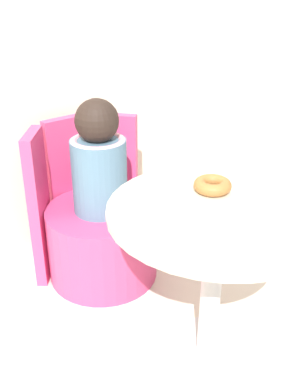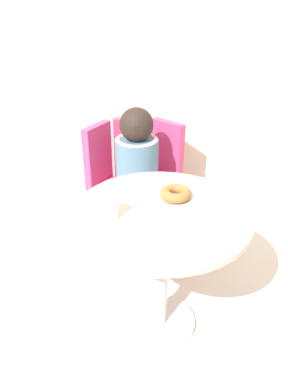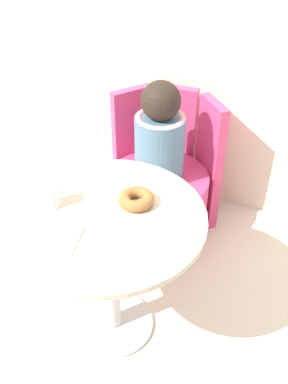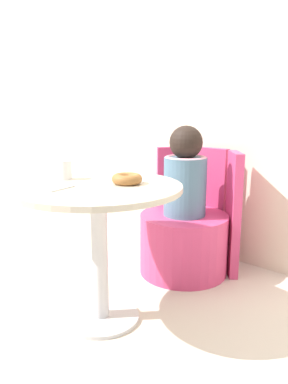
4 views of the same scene
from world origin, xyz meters
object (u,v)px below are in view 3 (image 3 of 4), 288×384
object	(u,v)px
cup	(51,196)
child_figure	(160,136)
round_table	(108,243)
tub_chair	(158,203)
donut	(136,199)

from	to	relation	value
cup	child_figure	bearing A→B (deg)	74.42
round_table	cup	size ratio (longest dim) A/B	8.33
round_table	child_figure	size ratio (longest dim) A/B	1.43
round_table	child_figure	world-z (taller)	child_figure
child_figure	cup	xyz separation A→B (m)	(-0.20, -0.71, 0.09)
tub_chair	donut	distance (m)	0.78
child_figure	donut	world-z (taller)	child_figure
child_figure	cup	world-z (taller)	child_figure
round_table	child_figure	bearing A→B (deg)	91.29
tub_chair	cup	bearing A→B (deg)	-105.58
donut	cup	xyz separation A→B (m)	(-0.30, -0.12, 0.02)
round_table	tub_chair	world-z (taller)	round_table
child_figure	donut	bearing A→B (deg)	-80.63
cup	round_table	bearing A→B (deg)	4.09
donut	cup	size ratio (longest dim) A/B	1.52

